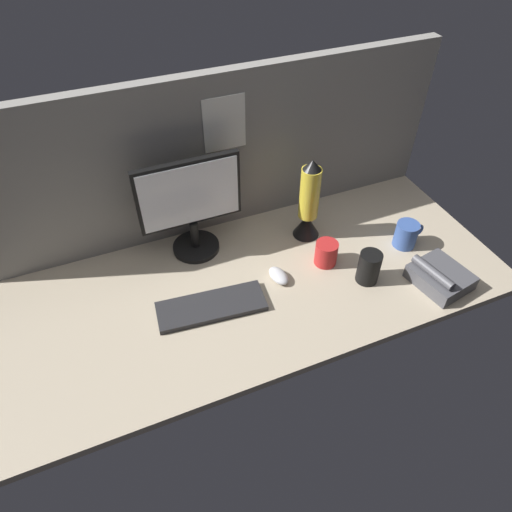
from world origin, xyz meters
The scene contains 10 objects.
ground_plane centered at (0.00, 0.00, -1.50)cm, with size 180.00×80.00×3.00cm, color tan.
cubicle_wall_back centered at (0.00, 37.49, 31.18)cm, with size 180.00×5.50×62.31cm.
monitor centered at (-15.61, 25.11, 21.25)cm, with size 38.02×18.00×38.98cm.
keyboard centered at (-19.77, -6.56, 1.00)cm, with size 37.00×13.00×2.00cm, color #262628.
mouse centered at (7.23, -2.76, 1.70)cm, with size 5.60×9.60×3.40cm, color silver.
mug_ceramic_blue centered at (60.69, -4.63, 5.18)cm, with size 12.29×8.72×10.32cm.
mug_black_travel centered at (36.75, -15.19, 6.22)cm, with size 8.04×8.04×12.43cm.
mug_red_plastic centered at (27.15, -1.56, 4.70)cm, with size 8.43×8.43×9.40cm.
lava_lamp centered at (27.85, 15.81, 14.46)cm, with size 10.54×10.54×34.48cm.
desk_phone centered at (59.71, -26.59, 3.19)cm, with size 20.11×21.73×8.80cm.
Camera 1 is at (-44.31, -105.79, 122.30)cm, focal length 32.19 mm.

